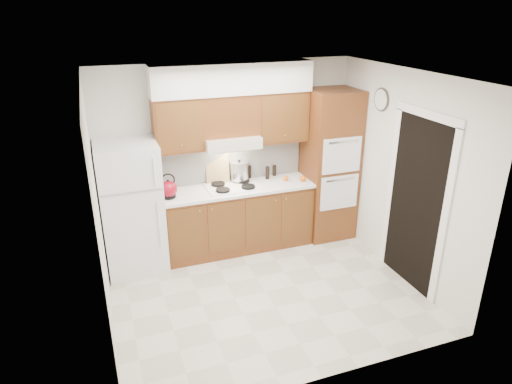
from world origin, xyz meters
TOP-DOWN VIEW (x-y plane):
  - floor at (0.00, 0.00)m, footprint 3.60×3.60m
  - ceiling at (0.00, 0.00)m, footprint 3.60×3.60m
  - wall_back at (0.00, 1.50)m, footprint 3.60×0.02m
  - wall_left at (-1.80, 0.00)m, footprint 0.02×3.00m
  - wall_right at (1.80, 0.00)m, footprint 0.02×3.00m
  - fridge at (-1.41, 1.14)m, footprint 0.75×0.72m
  - base_cabinets at (0.02, 1.20)m, footprint 2.11×0.60m
  - countertop at (0.03, 1.19)m, footprint 2.13×0.62m
  - backsplash at (0.02, 1.49)m, footprint 2.11×0.03m
  - oven_cabinet at (1.44, 1.18)m, footprint 0.70×0.65m
  - upper_cab_left at (-0.71, 1.33)m, footprint 0.63×0.33m
  - upper_cab_right at (0.72, 1.33)m, footprint 0.73×0.33m
  - range_hood at (-0.02, 1.27)m, footprint 0.75×0.45m
  - upper_cab_over_hood at (-0.02, 1.33)m, footprint 0.75×0.33m
  - soffit at (0.03, 1.32)m, footprint 2.13×0.36m
  - cooktop at (-0.02, 1.21)m, footprint 0.74×0.50m
  - doorway at (1.79, -0.35)m, footprint 0.02×0.90m
  - wall_clock at (1.79, 0.55)m, footprint 0.02×0.30m
  - kettle at (-0.92, 1.13)m, footprint 0.26×0.26m
  - cutting_board at (-0.18, 1.45)m, footprint 0.33×0.14m
  - stock_pot at (0.13, 1.39)m, footprint 0.28×0.28m
  - condiment_a at (0.30, 1.45)m, footprint 0.07×0.07m
  - condiment_b at (0.54, 1.35)m, footprint 0.07×0.07m
  - condiment_c at (0.69, 1.45)m, footprint 0.07×0.07m
  - orange_near at (0.98, 1.09)m, footprint 0.11×0.11m
  - orange_far at (0.76, 1.19)m, footprint 0.08×0.08m

SIDE VIEW (x-z plane):
  - floor at x=0.00m, z-range 0.00..0.00m
  - base_cabinets at x=0.02m, z-range 0.00..0.90m
  - fridge at x=-1.41m, z-range 0.00..1.72m
  - countertop at x=0.03m, z-range 0.90..0.94m
  - cooktop at x=-0.02m, z-range 0.94..0.95m
  - orange_far at x=0.76m, z-range 0.94..1.01m
  - orange_near at x=0.98m, z-range 0.94..1.03m
  - condiment_c at x=0.69m, z-range 0.94..1.10m
  - condiment_b at x=0.54m, z-range 0.94..1.13m
  - condiment_a at x=0.30m, z-range 0.94..1.13m
  - doorway at x=1.79m, z-range 0.00..2.10m
  - kettle at x=-0.92m, z-range 0.95..1.17m
  - oven_cabinet at x=1.44m, z-range 0.00..2.20m
  - stock_pot at x=0.13m, z-range 0.97..1.23m
  - cutting_board at x=-0.18m, z-range 0.93..1.35m
  - backsplash at x=0.02m, z-range 0.94..1.50m
  - wall_back at x=0.00m, z-range 0.00..2.60m
  - wall_left at x=-1.80m, z-range 0.00..2.60m
  - wall_right at x=1.80m, z-range 0.00..2.60m
  - range_hood at x=-0.02m, z-range 1.50..1.65m
  - upper_cab_left at x=-0.71m, z-range 1.50..2.20m
  - upper_cab_right at x=0.72m, z-range 1.50..2.20m
  - upper_cab_over_hood at x=-0.02m, z-range 1.65..2.20m
  - wall_clock at x=1.79m, z-range 2.00..2.30m
  - soffit at x=0.03m, z-range 2.20..2.60m
  - ceiling at x=0.00m, z-range 2.60..2.60m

